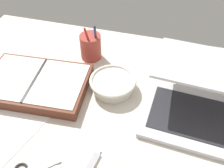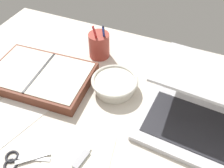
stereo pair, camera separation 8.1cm
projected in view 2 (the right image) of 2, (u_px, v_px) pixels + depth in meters
desk_top at (107, 124)px, 80.14cm from camera, size 140.00×100.00×2.00cm
laptop at (200, 110)px, 75.70cm from camera, size 35.11×37.62×16.02cm
bowl at (115, 84)px, 87.52cm from camera, size 16.51×16.51×4.99cm
pen_cup at (99, 45)px, 99.49cm from camera, size 8.27×8.27×15.69cm
planner at (41, 76)px, 91.23cm from camera, size 37.80×26.42×4.44cm
scissors at (17, 160)px, 69.78cm from camera, size 12.63×9.85×0.80cm
paper_sheet_beside_planner at (10, 116)px, 80.97cm from camera, size 21.92×26.82×0.16cm
usb_drive at (81, 159)px, 69.91cm from camera, size 2.90×7.36×1.00cm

